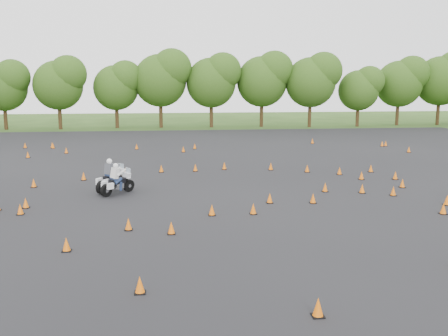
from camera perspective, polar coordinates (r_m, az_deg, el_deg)
name	(u,v)px	position (r m, az deg, el deg)	size (l,w,h in m)	color
ground	(235,210)	(22.03, 1.23, -4.85)	(140.00, 140.00, 0.00)	#2D5119
asphalt_pad	(220,183)	(27.82, -0.48, -1.73)	(62.00, 62.00, 0.00)	black
treeline	(225,90)	(56.25, 0.10, 8.86)	(87.01, 32.45, 10.34)	#2D4C15
traffic_cones	(219,180)	(27.37, -0.53, -1.44)	(36.09, 33.35, 0.45)	orange
rider_grey	(112,175)	(26.28, -12.70, -0.74)	(2.23, 0.68, 1.72)	#414349
rider_white	(117,178)	(25.52, -12.15, -1.16)	(2.09, 0.64, 1.61)	silver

